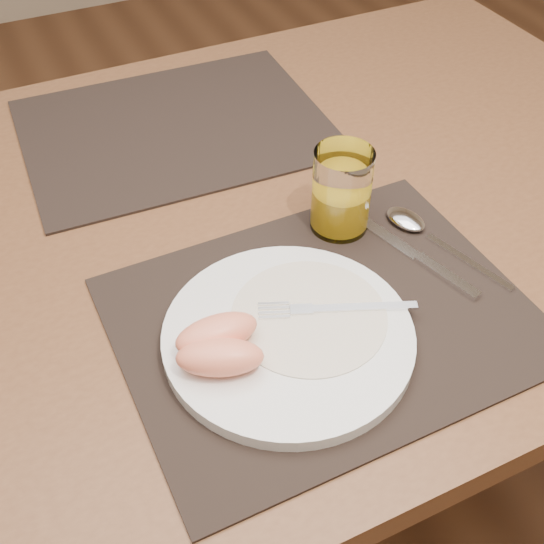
{
  "coord_description": "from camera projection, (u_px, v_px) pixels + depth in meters",
  "views": [
    {
      "loc": [
        -0.26,
        -0.65,
        1.32
      ],
      "look_at": [
        -0.02,
        -0.14,
        0.77
      ],
      "focal_mm": 45.0,
      "sensor_mm": 36.0,
      "label": 1
    }
  ],
  "objects": [
    {
      "name": "grapefruit_wedges",
      "position": [
        218.0,
        345.0,
        0.69
      ],
      "size": [
        0.1,
        0.09,
        0.04
      ],
      "color": "#FF8E68",
      "rests_on": "plate"
    },
    {
      "name": "table",
      "position": [
        239.0,
        256.0,
        0.96
      ],
      "size": [
        1.4,
        0.9,
        0.75
      ],
      "color": "brown",
      "rests_on": "ground"
    },
    {
      "name": "fork",
      "position": [
        324.0,
        309.0,
        0.74
      ],
      "size": [
        0.17,
        0.08,
        0.0
      ],
      "color": "silver",
      "rests_on": "plate"
    },
    {
      "name": "ground",
      "position": [
        250.0,
        488.0,
        1.43
      ],
      "size": [
        5.0,
        5.0,
        0.0
      ],
      "primitive_type": "plane",
      "color": "#56341D",
      "rests_on": "ground"
    },
    {
      "name": "knife",
      "position": [
        417.0,
        257.0,
        0.83
      ],
      "size": [
        0.07,
        0.22,
        0.01
      ],
      "color": "silver",
      "rests_on": "placemat_near"
    },
    {
      "name": "juice_glass",
      "position": [
        341.0,
        195.0,
        0.84
      ],
      "size": [
        0.07,
        0.07,
        0.11
      ],
      "color": "white",
      "rests_on": "placemat_near"
    },
    {
      "name": "placemat_far",
      "position": [
        175.0,
        128.0,
        1.04
      ],
      "size": [
        0.46,
        0.37,
        0.0
      ],
      "primitive_type": "cube",
      "rotation": [
        0.0,
        0.0,
        -0.04
      ],
      "color": "black",
      "rests_on": "table"
    },
    {
      "name": "placemat_near",
      "position": [
        324.0,
        318.0,
        0.76
      ],
      "size": [
        0.45,
        0.35,
        0.0
      ],
      "primitive_type": "cube",
      "rotation": [
        0.0,
        0.0,
        0.01
      ],
      "color": "black",
      "rests_on": "table"
    },
    {
      "name": "spoon",
      "position": [
        415.0,
        225.0,
        0.86
      ],
      "size": [
        0.07,
        0.19,
        0.01
      ],
      "color": "silver",
      "rests_on": "placemat_near"
    },
    {
      "name": "plate_dressing",
      "position": [
        309.0,
        316.0,
        0.74
      ],
      "size": [
        0.17,
        0.17,
        0.0
      ],
      "color": "white",
      "rests_on": "plate"
    },
    {
      "name": "plate",
      "position": [
        288.0,
        336.0,
        0.73
      ],
      "size": [
        0.27,
        0.27,
        0.02
      ],
      "primitive_type": "cylinder",
      "color": "white",
      "rests_on": "placemat_near"
    }
  ]
}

